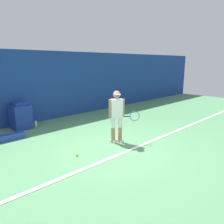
% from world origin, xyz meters
% --- Properties ---
extents(ground_plane, '(24.00, 24.00, 0.00)m').
position_xyz_m(ground_plane, '(0.00, 0.00, 0.00)').
color(ground_plane, '#518C5B').
extents(back_wall, '(24.00, 0.10, 2.90)m').
position_xyz_m(back_wall, '(0.00, 4.29, 1.45)').
color(back_wall, navy).
rests_on(back_wall, ground_plane).
extents(court_baseline, '(21.60, 0.10, 0.01)m').
position_xyz_m(court_baseline, '(0.00, -0.44, 0.01)').
color(court_baseline, white).
rests_on(court_baseline, ground_plane).
extents(tennis_player, '(0.82, 0.59, 1.61)m').
position_xyz_m(tennis_player, '(0.49, 0.26, 0.89)').
color(tennis_player, '#A37556').
rests_on(tennis_player, ground_plane).
extents(tennis_ball, '(0.07, 0.07, 0.07)m').
position_xyz_m(tennis_ball, '(-1.00, 0.28, 0.03)').
color(tennis_ball, '#D1E533').
rests_on(tennis_ball, ground_plane).
extents(covered_chair, '(0.63, 0.75, 0.99)m').
position_xyz_m(covered_chair, '(-1.05, 3.82, 0.47)').
color(covered_chair, navy).
rests_on(covered_chair, ground_plane).
extents(equipment_bag, '(0.80, 0.30, 0.18)m').
position_xyz_m(equipment_bag, '(-1.76, 2.79, 0.09)').
color(equipment_bag, '#1E3D99').
rests_on(equipment_bag, ground_plane).
extents(water_bottle, '(0.08, 0.08, 0.26)m').
position_xyz_m(water_bottle, '(-0.55, 3.64, 0.12)').
color(water_bottle, white).
rests_on(water_bottle, ground_plane).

